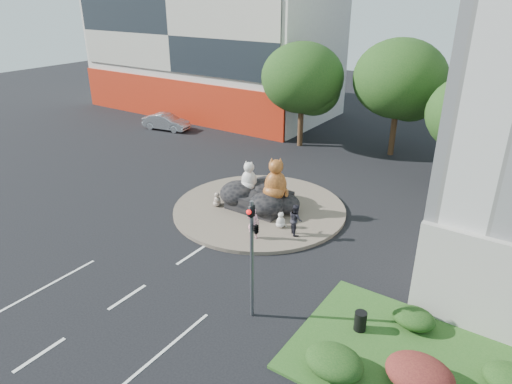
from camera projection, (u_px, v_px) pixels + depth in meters
ground at (127, 297)px, 19.16m from camera, size 120.00×120.00×0.00m
roundabout_island at (259, 209)px, 26.67m from camera, size 10.00×10.00×0.20m
rock_plinth at (259, 200)px, 26.45m from camera, size 3.20×2.60×0.90m
shophouse_block at (211, 49)px, 46.97m from camera, size 25.20×12.30×17.40m
grass_verge at (441, 374)px, 15.24m from camera, size 10.00×6.00×0.12m
tree_left at (303, 81)px, 35.71m from camera, size 6.46×6.46×8.27m
tree_mid at (400, 83)px, 33.51m from camera, size 6.84×6.84×8.76m
tree_right at (475, 119)px, 27.78m from camera, size 5.70×5.70×7.30m
hedge_near_green at (334, 362)px, 15.06m from camera, size 2.00×1.60×0.90m
hedge_red at (420, 374)px, 14.52m from camera, size 2.20×1.76×0.99m
hedge_back_green at (414, 318)px, 17.20m from camera, size 1.60×1.28×0.72m
traffic_light at (254, 236)px, 16.58m from camera, size 0.44×1.24×5.00m
cat_white at (249, 175)px, 26.35m from camera, size 1.16×1.03×1.79m
cat_tabby at (276, 178)px, 25.23m from camera, size 1.85×1.78×2.38m
kitten_calico at (217, 199)px, 26.65m from camera, size 0.68×0.65×0.87m
kitten_white at (281, 219)px, 24.24m from camera, size 0.71×0.72×0.90m
pedestrian_pink at (253, 223)px, 23.03m from camera, size 0.70×0.55×1.67m
pedestrian_dark at (296, 219)px, 23.40m from camera, size 1.02×1.01×1.66m
parked_car at (166, 122)px, 41.76m from camera, size 4.60×2.31×1.45m
litter_bin at (360, 321)px, 17.02m from camera, size 0.62×0.62×0.77m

